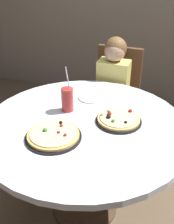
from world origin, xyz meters
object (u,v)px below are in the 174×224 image
(pizza_veggie, at_px, (53,135))
(diner_child, at_px, (110,108))
(soda_cup, at_px, (67,99))
(pizza_cheese, at_px, (118,119))
(chair_wooden, at_px, (115,94))
(plate_small, at_px, (91,97))
(dining_table, at_px, (85,135))

(pizza_veggie, bearing_deg, diner_child, 82.68)
(soda_cup, bearing_deg, pizza_cheese, -5.33)
(chair_wooden, height_order, diner_child, diner_child)
(chair_wooden, distance_m, pizza_veggie, 1.11)
(chair_wooden, xyz_separation_m, pizza_cheese, (0.19, -0.79, 0.24))
(chair_wooden, height_order, plate_small, chair_wooden)
(chair_wooden, bearing_deg, diner_child, -91.79)
(dining_table, xyz_separation_m, soda_cup, (-0.16, 0.11, 0.17))
(plate_small, bearing_deg, pizza_veggie, -95.89)
(dining_table, relative_size, pizza_veggie, 3.95)
(dining_table, height_order, chair_wooden, chair_wooden)
(soda_cup, bearing_deg, chair_wooden, 78.12)
(pizza_cheese, height_order, plate_small, pizza_cheese)
(plate_small, bearing_deg, pizza_cheese, -43.90)
(diner_child, relative_size, soda_cup, 3.52)
(chair_wooden, xyz_separation_m, pizza_veggie, (-0.12, -1.07, 0.24))
(soda_cup, distance_m, plate_small, 0.25)
(diner_child, xyz_separation_m, soda_cup, (-0.15, -0.58, 0.35))
(chair_wooden, relative_size, soda_cup, 3.09)
(pizza_veggie, height_order, plate_small, pizza_veggie)
(chair_wooden, bearing_deg, soda_cup, -101.88)
(diner_child, relative_size, pizza_cheese, 3.77)
(pizza_veggie, bearing_deg, chair_wooden, 83.61)
(chair_wooden, xyz_separation_m, soda_cup, (-0.16, -0.76, 0.30))
(soda_cup, height_order, plate_small, soda_cup)
(diner_child, distance_m, pizza_veggie, 0.94)
(pizza_veggie, xyz_separation_m, soda_cup, (-0.04, 0.32, 0.07))
(pizza_veggie, bearing_deg, pizza_cheese, 42.16)
(chair_wooden, relative_size, plate_small, 5.28)
(pizza_cheese, distance_m, plate_small, 0.36)
(diner_child, bearing_deg, pizza_cheese, -71.93)
(soda_cup, relative_size, plate_small, 1.71)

